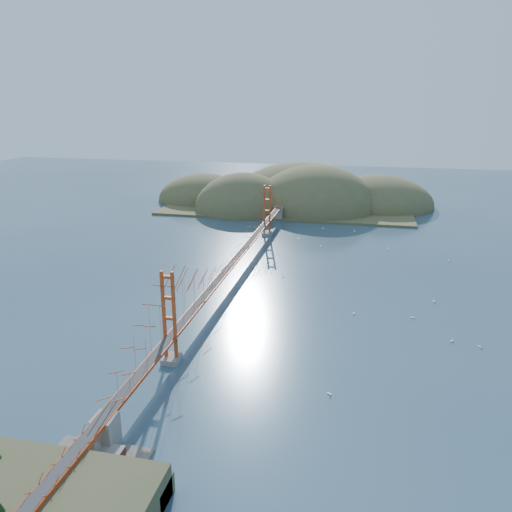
% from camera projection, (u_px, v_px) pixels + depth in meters
% --- Properties ---
extents(ground, '(320.00, 320.00, 0.00)m').
position_uv_depth(ground, '(234.00, 278.00, 88.73)').
color(ground, '#2C4559').
rests_on(ground, ground).
extents(bridge, '(2.20, 94.40, 12.00)m').
position_uv_depth(bridge, '(234.00, 240.00, 86.77)').
color(bridge, gray).
rests_on(bridge, ground).
extents(approach_viaduct, '(1.40, 12.00, 3.38)m').
position_uv_depth(approach_viaduct, '(68.00, 469.00, 39.64)').
color(approach_viaduct, '#B23913').
rests_on(approach_viaduct, ground).
extents(promontory, '(9.00, 6.00, 0.24)m').
position_uv_depth(promontory, '(93.00, 465.00, 43.55)').
color(promontory, '#59544C').
rests_on(promontory, ground).
extents(fort, '(3.70, 2.30, 1.75)m').
position_uv_depth(fort, '(101.00, 455.00, 43.95)').
color(fort, maroon).
rests_on(fort, ground).
extents(far_headlands, '(84.00, 58.00, 25.00)m').
position_uv_depth(far_headlands, '(298.00, 203.00, 152.05)').
color(far_headlands, brown).
rests_on(far_headlands, ground).
extents(sailboat_3, '(0.56, 0.45, 0.65)m').
position_uv_depth(sailboat_3, '(298.00, 238.00, 113.48)').
color(sailboat_3, white).
rests_on(sailboat_3, ground).
extents(sailboat_7, '(0.58, 0.56, 0.65)m').
position_uv_depth(sailboat_7, '(355.00, 231.00, 119.75)').
color(sailboat_7, white).
rests_on(sailboat_7, ground).
extents(sailboat_0, '(0.48, 0.51, 0.57)m').
position_uv_depth(sailboat_0, '(283.00, 276.00, 89.60)').
color(sailboat_0, white).
rests_on(sailboat_0, ground).
extents(sailboat_4, '(0.62, 0.62, 0.70)m').
position_uv_depth(sailboat_4, '(449.00, 260.00, 98.13)').
color(sailboat_4, white).
rests_on(sailboat_4, ground).
extents(sailboat_12, '(0.60, 0.54, 0.68)m').
position_uv_depth(sailboat_12, '(323.00, 228.00, 122.41)').
color(sailboat_12, white).
rests_on(sailboat_12, ground).
extents(sailboat_16, '(0.54, 0.54, 0.59)m').
position_uv_depth(sailboat_16, '(321.00, 246.00, 107.81)').
color(sailboat_16, white).
rests_on(sailboat_16, ground).
extents(sailboat_15, '(0.53, 0.53, 0.57)m').
position_uv_depth(sailboat_15, '(387.00, 247.00, 107.10)').
color(sailboat_15, white).
rests_on(sailboat_15, ground).
extents(sailboat_13, '(0.62, 0.62, 0.66)m').
position_uv_depth(sailboat_13, '(452.00, 340.00, 65.80)').
color(sailboat_13, white).
rests_on(sailboat_13, ground).
extents(sailboat_1, '(0.57, 0.62, 0.70)m').
position_uv_depth(sailboat_1, '(434.00, 301.00, 78.62)').
color(sailboat_1, white).
rests_on(sailboat_1, ground).
extents(sailboat_8, '(0.70, 0.70, 0.73)m').
position_uv_depth(sailboat_8, '(388.00, 249.00, 105.60)').
color(sailboat_8, white).
rests_on(sailboat_8, ground).
extents(sailboat_2, '(0.61, 0.59, 0.68)m').
position_uv_depth(sailboat_2, '(412.00, 317.00, 72.86)').
color(sailboat_2, white).
rests_on(sailboat_2, ground).
extents(sailboat_5, '(0.55, 0.55, 0.60)m').
position_uv_depth(sailboat_5, '(479.00, 346.00, 64.35)').
color(sailboat_5, white).
rests_on(sailboat_5, ground).
extents(sailboat_14, '(0.47, 0.50, 0.56)m').
position_uv_depth(sailboat_14, '(354.00, 313.00, 74.21)').
color(sailboat_14, white).
rests_on(sailboat_14, ground).
extents(sailboat_6, '(0.60, 0.60, 0.65)m').
position_uv_depth(sailboat_6, '(329.00, 393.00, 54.10)').
color(sailboat_6, white).
rests_on(sailboat_6, ground).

